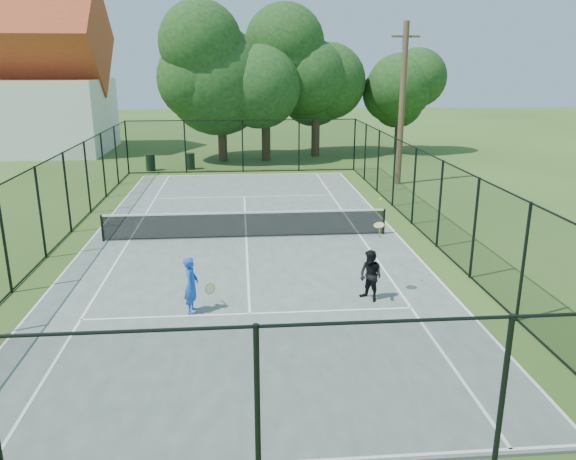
{
  "coord_description": "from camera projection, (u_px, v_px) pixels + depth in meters",
  "views": [
    {
      "loc": [
        -0.14,
        -19.23,
        6.05
      ],
      "look_at": [
        1.25,
        -3.0,
        1.2
      ],
      "focal_mm": 35.0,
      "sensor_mm": 36.0,
      "label": 1
    }
  ],
  "objects": [
    {
      "name": "ground",
      "position": [
        246.0,
        239.0,
        20.1
      ],
      "size": [
        120.0,
        120.0,
        0.0
      ],
      "primitive_type": "plane",
      "color": "#33541C"
    },
    {
      "name": "tennis_court",
      "position": [
        246.0,
        238.0,
        20.09
      ],
      "size": [
        11.0,
        24.0,
        0.06
      ],
      "primitive_type": "cube",
      "color": "#526057",
      "rests_on": "ground"
    },
    {
      "name": "tennis_net",
      "position": [
        246.0,
        224.0,
        19.93
      ],
      "size": [
        10.08,
        0.08,
        0.95
      ],
      "color": "black",
      "rests_on": "tennis_court"
    },
    {
      "name": "fence",
      "position": [
        245.0,
        198.0,
        19.67
      ],
      "size": [
        13.1,
        26.1,
        3.0
      ],
      "color": "black",
      "rests_on": "ground"
    },
    {
      "name": "tree_near_left",
      "position": [
        220.0,
        74.0,
        34.69
      ],
      "size": [
        6.72,
        6.72,
        8.77
      ],
      "color": "#332114",
      "rests_on": "ground"
    },
    {
      "name": "tree_near_mid",
      "position": [
        265.0,
        73.0,
        34.86
      ],
      "size": [
        6.78,
        6.78,
        8.87
      ],
      "color": "#332114",
      "rests_on": "ground"
    },
    {
      "name": "tree_near_right",
      "position": [
        316.0,
        83.0,
        36.77
      ],
      "size": [
        5.46,
        5.46,
        7.53
      ],
      "color": "#332114",
      "rests_on": "ground"
    },
    {
      "name": "tree_far_right",
      "position": [
        401.0,
        96.0,
        38.66
      ],
      "size": [
        4.78,
        4.78,
        6.32
      ],
      "color": "#332114",
      "rests_on": "ground"
    },
    {
      "name": "trash_bin_left",
      "position": [
        151.0,
        162.0,
        32.78
      ],
      "size": [
        0.58,
        0.58,
        0.97
      ],
      "color": "black",
      "rests_on": "ground"
    },
    {
      "name": "trash_bin_right",
      "position": [
        190.0,
        161.0,
        33.21
      ],
      "size": [
        0.58,
        0.58,
        0.96
      ],
      "color": "black",
      "rests_on": "ground"
    },
    {
      "name": "utility_pole",
      "position": [
        402.0,
        104.0,
        28.18
      ],
      "size": [
        1.4,
        0.3,
        8.02
      ],
      "color": "#4C3823",
      "rests_on": "ground"
    },
    {
      "name": "player_blue",
      "position": [
        191.0,
        285.0,
        13.87
      ],
      "size": [
        0.79,
        0.57,
        1.45
      ],
      "color": "blue",
      "rests_on": "tennis_court"
    },
    {
      "name": "player_black",
      "position": [
        371.0,
        275.0,
        14.59
      ],
      "size": [
        0.81,
        1.13,
        2.6
      ],
      "color": "black",
      "rests_on": "tennis_court"
    }
  ]
}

